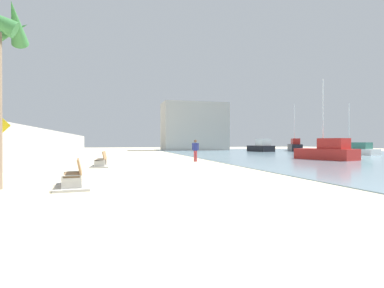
{
  "coord_description": "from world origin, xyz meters",
  "views": [
    {
      "loc": [
        -1.72,
        -8.54,
        1.56
      ],
      "look_at": [
        4.3,
        14.49,
        1.39
      ],
      "focal_mm": 27.92,
      "sensor_mm": 36.0,
      "label": 1
    }
  ],
  "objects": [
    {
      "name": "boat_outer",
      "position": [
        16.11,
        13.42,
        0.74
      ],
      "size": [
        3.55,
        5.4,
        7.04
      ],
      "color": "red",
      "rests_on": "water_bay"
    },
    {
      "name": "boat_far_right",
      "position": [
        27.82,
        35.81,
        0.84
      ],
      "size": [
        5.07,
        7.71,
        8.11
      ],
      "color": "black",
      "rests_on": "water_bay"
    },
    {
      "name": "boat_far_left",
      "position": [
        21.08,
        34.88,
        0.77
      ],
      "size": [
        2.62,
        5.08,
        2.03
      ],
      "color": "black",
      "rests_on": "water_bay"
    },
    {
      "name": "boat_distant",
      "position": [
        26.29,
        21.48,
        0.6
      ],
      "size": [
        2.72,
        6.53,
        6.3
      ],
      "color": "white",
      "rests_on": "water_bay"
    },
    {
      "name": "bench_near",
      "position": [
        -3.08,
        2.31,
        0.23
      ],
      "size": [
        1.3,
        2.2,
        0.98
      ],
      "color": "#ADAAA3",
      "rests_on": "ground"
    },
    {
      "name": "water_bay",
      "position": [
        24.0,
        18.0,
        0.02
      ],
      "size": [
        36.0,
        68.0,
        0.04
      ],
      "primitive_type": "cube",
      "color": "#7A99A8",
      "rests_on": "ground"
    },
    {
      "name": "seawall",
      "position": [
        -7.5,
        18.0,
        1.3
      ],
      "size": [
        0.8,
        64.0,
        2.61
      ],
      "primitive_type": "cube",
      "color": "#ADAAA3",
      "rests_on": "ground"
    },
    {
      "name": "pedestrian_sign",
      "position": [
        -6.62,
        6.4,
        1.69
      ],
      "size": [
        0.85,
        0.08,
        2.72
      ],
      "color": "slate",
      "rests_on": "ground"
    },
    {
      "name": "bench_far",
      "position": [
        -2.52,
        10.96,
        0.23
      ],
      "size": [
        1.22,
        2.16,
        0.98
      ],
      "color": "#ADAAA3",
      "rests_on": "ground"
    },
    {
      "name": "ground_plane",
      "position": [
        0.0,
        18.0,
        0.0
      ],
      "size": [
        120.0,
        120.0,
        0.0
      ],
      "primitive_type": "plane",
      "color": "beige"
    },
    {
      "name": "person_walking",
      "position": [
        4.51,
        14.23,
        1.02
      ],
      "size": [
        0.51,
        0.27,
        1.75
      ],
      "color": "#B22D33",
      "rests_on": "ground"
    },
    {
      "name": "harbor_building",
      "position": [
        12.97,
        46.0,
        4.45
      ],
      "size": [
        12.0,
        6.0,
        8.9
      ],
      "primitive_type": "cube",
      "color": "#ADAAA3",
      "rests_on": "ground"
    }
  ]
}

